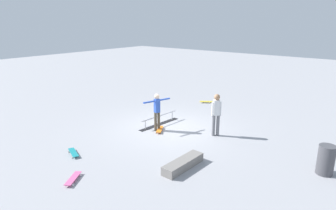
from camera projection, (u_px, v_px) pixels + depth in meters
ground_plane at (168, 128)px, 12.75m from camera, size 60.00×60.00×0.00m
grind_rail at (159, 120)px, 13.16m from camera, size 2.32×0.41×0.43m
skate_ledge at (183, 164)px, 9.29m from camera, size 1.66×0.48×0.28m
skater_main at (157, 109)px, 12.25m from camera, size 1.26×0.43×1.60m
skateboard_main at (160, 129)px, 12.42m from camera, size 0.79×0.59×0.09m
bystander_white_shirt at (216, 112)px, 11.68m from camera, size 0.31×0.35×1.73m
loose_skateboard_teal at (73, 152)px, 10.24m from camera, size 0.48×0.82×0.09m
loose_skateboard_pink at (73, 178)px, 8.57m from camera, size 0.78×0.59×0.09m
loose_skateboard_yellow at (207, 102)px, 16.63m from camera, size 0.62×0.77×0.09m
trash_bin at (326, 160)px, 8.85m from camera, size 0.49×0.49×0.92m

